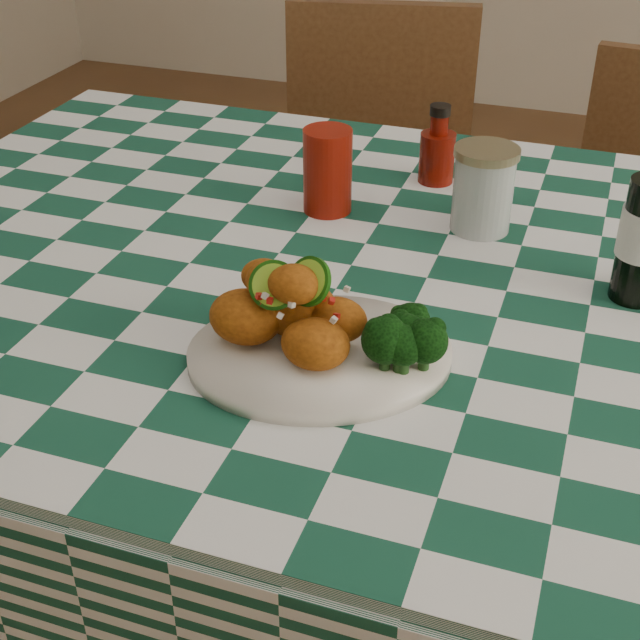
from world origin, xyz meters
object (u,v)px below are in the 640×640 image
(red_tumbler, at_px, (328,171))
(ketchup_bottle, at_px, (438,144))
(plate, at_px, (320,355))
(mason_jar, at_px, (483,189))
(dining_table, at_px, (410,501))
(wooden_chair_left, at_px, (369,235))
(fried_chicken_pile, at_px, (298,306))

(red_tumbler, bearing_deg, ketchup_bottle, 50.66)
(plate, bearing_deg, ketchup_bottle, 88.90)
(red_tumbler, height_order, ketchup_bottle, same)
(plate, distance_m, mason_jar, 0.40)
(dining_table, relative_size, wooden_chair_left, 1.82)
(wooden_chair_left, bearing_deg, ketchup_bottle, -72.98)
(red_tumbler, xyz_separation_m, mason_jar, (0.22, 0.01, -0.00))
(ketchup_bottle, distance_m, mason_jar, 0.17)
(mason_jar, bearing_deg, dining_table, -103.00)
(fried_chicken_pile, xyz_separation_m, wooden_chair_left, (-0.18, 0.94, -0.40))
(plate, distance_m, wooden_chair_left, 1.02)
(dining_table, height_order, ketchup_bottle, ketchup_bottle)
(fried_chicken_pile, xyz_separation_m, mason_jar, (0.13, 0.38, -0.01))
(plate, xyz_separation_m, fried_chicken_pile, (-0.03, 0.00, 0.06))
(red_tumbler, relative_size, mason_jar, 1.02)
(dining_table, distance_m, wooden_chair_left, 0.77)
(ketchup_bottle, bearing_deg, fried_chicken_pile, -93.86)
(red_tumbler, bearing_deg, mason_jar, 3.28)
(ketchup_bottle, relative_size, mason_jar, 1.02)
(dining_table, bearing_deg, plate, -107.32)
(red_tumbler, bearing_deg, wooden_chair_left, 99.30)
(plate, height_order, wooden_chair_left, wooden_chair_left)
(dining_table, xyz_separation_m, plate, (-0.07, -0.22, 0.40))
(plate, bearing_deg, red_tumbler, 107.52)
(fried_chicken_pile, relative_size, red_tumbler, 1.26)
(plate, height_order, fried_chicken_pile, fried_chicken_pile)
(fried_chicken_pile, bearing_deg, dining_table, 66.89)
(red_tumbler, height_order, mason_jar, red_tumbler)
(dining_table, distance_m, plate, 0.46)
(red_tumbler, relative_size, ketchup_bottle, 1.01)
(red_tumbler, bearing_deg, fried_chicken_pile, -76.12)
(mason_jar, bearing_deg, ketchup_bottle, 124.13)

